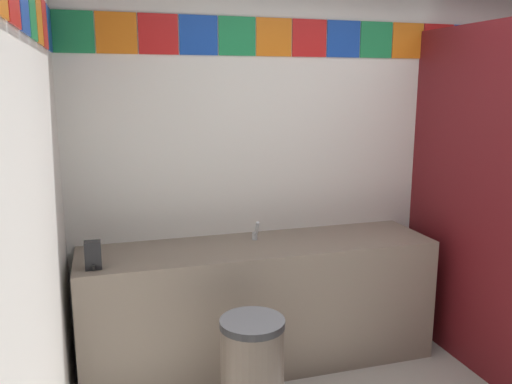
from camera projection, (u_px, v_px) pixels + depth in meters
name	position (u px, v px, depth m)	size (l,w,h in m)	color
wall_back	(337.00, 143.00, 3.76)	(3.77, 0.09, 2.83)	white
wall_side	(11.00, 216.00, 1.67)	(0.09, 3.23, 2.83)	white
vanity_counter	(259.00, 303.00, 3.46)	(2.29, 0.58, 0.82)	gray
faucet_center	(256.00, 233.00, 3.45)	(0.04, 0.10, 0.14)	silver
soap_dispenser	(93.00, 255.00, 2.91)	(0.09, 0.09, 0.16)	black
toilet	(506.00, 295.00, 3.87)	(0.39, 0.49, 0.74)	white
trash_bin	(252.00, 373.00, 2.80)	(0.35, 0.35, 0.62)	brown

